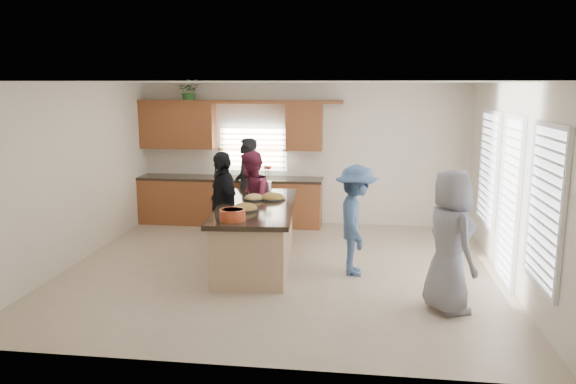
# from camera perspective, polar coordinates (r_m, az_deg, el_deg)

# --- Properties ---
(floor) EXTENTS (6.50, 6.50, 0.00)m
(floor) POSITION_cam_1_polar(r_m,az_deg,el_deg) (8.61, -0.67, -7.87)
(floor) COLOR #C3AF91
(floor) RESTS_ON ground
(room_shell) EXTENTS (6.52, 6.02, 2.81)m
(room_shell) POSITION_cam_1_polar(r_m,az_deg,el_deg) (8.20, -0.70, 4.81)
(room_shell) COLOR silver
(room_shell) RESTS_ON ground
(back_cabinetry) EXTENTS (4.08, 0.66, 2.46)m
(back_cabinetry) POSITION_cam_1_polar(r_m,az_deg,el_deg) (11.27, -6.10, 1.35)
(back_cabinetry) COLOR brown
(back_cabinetry) RESTS_ON ground
(right_wall_glazing) EXTENTS (0.06, 4.00, 2.25)m
(right_wall_glazing) POSITION_cam_1_polar(r_m,az_deg,el_deg) (8.32, 21.69, 0.23)
(right_wall_glazing) COLOR white
(right_wall_glazing) RESTS_ON ground
(island) EXTENTS (1.36, 2.78, 0.95)m
(island) POSITION_cam_1_polar(r_m,az_deg,el_deg) (8.74, -3.24, -4.50)
(island) COLOR tan
(island) RESTS_ON ground
(platter_front) EXTENTS (0.40, 0.40, 0.16)m
(platter_front) POSITION_cam_1_polar(r_m,az_deg,el_deg) (8.24, -4.38, -1.70)
(platter_front) COLOR black
(platter_front) RESTS_ON island
(platter_mid) EXTENTS (0.42, 0.42, 0.17)m
(platter_mid) POSITION_cam_1_polar(r_m,az_deg,el_deg) (9.00, -1.60, -0.60)
(platter_mid) COLOR black
(platter_mid) RESTS_ON island
(platter_back) EXTENTS (0.34, 0.34, 0.14)m
(platter_back) POSITION_cam_1_polar(r_m,az_deg,el_deg) (8.99, -3.45, -0.63)
(platter_back) COLOR black
(platter_back) RESTS_ON island
(salad_bowl) EXTENTS (0.35, 0.35, 0.15)m
(salad_bowl) POSITION_cam_1_polar(r_m,az_deg,el_deg) (7.65, -5.65, -2.27)
(salad_bowl) COLOR #B94321
(salad_bowl) RESTS_ON island
(clear_cup) EXTENTS (0.08, 0.08, 0.11)m
(clear_cup) POSITION_cam_1_polar(r_m,az_deg,el_deg) (7.59, -2.58, -2.53)
(clear_cup) COLOR white
(clear_cup) RESTS_ON island
(plate_stack) EXTENTS (0.21, 0.21, 0.04)m
(plate_stack) POSITION_cam_1_polar(r_m,az_deg,el_deg) (9.53, -3.42, 0.00)
(plate_stack) COLOR #BF9BE2
(plate_stack) RESTS_ON island
(flower_vase) EXTENTS (0.14, 0.14, 0.45)m
(flower_vase) POSITION_cam_1_polar(r_m,az_deg,el_deg) (9.65, -2.07, 1.39)
(flower_vase) COLOR silver
(flower_vase) RESTS_ON island
(potted_plant) EXTENTS (0.50, 0.46, 0.46)m
(potted_plant) POSITION_cam_1_polar(r_m,az_deg,el_deg) (11.41, -9.99, 10.04)
(potted_plant) COLOR #2A6629
(potted_plant) RESTS_ON back_cabinetry
(woman_left_back) EXTENTS (0.44, 0.66, 1.78)m
(woman_left_back) POSITION_cam_1_polar(r_m,az_deg,el_deg) (10.69, -4.24, 0.73)
(woman_left_back) COLOR black
(woman_left_back) RESTS_ON ground
(woman_left_mid) EXTENTS (0.68, 0.85, 1.68)m
(woman_left_mid) POSITION_cam_1_polar(r_m,az_deg,el_deg) (9.48, -3.78, -0.88)
(woman_left_mid) COLOR maroon
(woman_left_mid) RESTS_ON ground
(woman_left_front) EXTENTS (0.91, 1.09, 1.75)m
(woman_left_front) POSITION_cam_1_polar(r_m,az_deg,el_deg) (8.94, -6.62, -1.42)
(woman_left_front) COLOR black
(woman_left_front) RESTS_ON ground
(woman_right_back) EXTENTS (0.66, 1.09, 1.63)m
(woman_right_back) POSITION_cam_1_polar(r_m,az_deg,el_deg) (8.27, 6.92, -2.85)
(woman_right_back) COLOR #375378
(woman_right_back) RESTS_ON ground
(woman_right_front) EXTENTS (0.84, 1.01, 1.78)m
(woman_right_front) POSITION_cam_1_polar(r_m,az_deg,el_deg) (7.13, 16.12, -4.85)
(woman_right_front) COLOR slate
(woman_right_front) RESTS_ON ground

